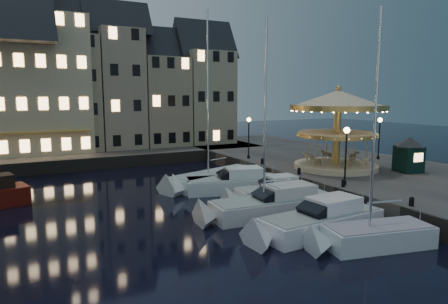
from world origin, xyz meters
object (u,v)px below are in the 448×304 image
bollard_d (262,161)px  carousel (338,114)px  bollard_a (412,201)px  motorboat_c (270,206)px  ticket_kiosk (409,148)px  motorboat_b (317,223)px  motorboat_e (228,184)px  bollard_c (299,171)px  motorboat_d (268,195)px  bollard_b (343,183)px  streetlamp_c (249,132)px  motorboat_f (211,180)px  streetlamp_d (379,132)px  motorboat_a (369,238)px  streetlamp_b (346,147)px

bollard_d → carousel: bearing=-47.2°
bollard_a → motorboat_c: 8.35m
motorboat_c → ticket_kiosk: 15.20m
motorboat_b → motorboat_e: same height
ticket_kiosk → bollard_a: bearing=-141.0°
bollard_c → motorboat_d: (-4.48, -2.20, -0.97)m
bollard_a → motorboat_e: size_ratio=0.07×
bollard_b → motorboat_d: motorboat_d is taller
streetlamp_c → motorboat_f: motorboat_f is taller
bollard_a → motorboat_f: (-5.73, 15.22, -1.07)m
streetlamp_d → bollard_d: bearing=165.9°
bollard_a → bollard_c: size_ratio=1.00×
motorboat_a → motorboat_e: size_ratio=1.26×
streetlamp_c → motorboat_c: (-6.67, -13.84, -3.34)m
streetlamp_c → bollard_a: size_ratio=7.32×
motorboat_a → bollard_b: bearing=55.0°
streetlamp_c → streetlamp_b: bearing=-90.0°
motorboat_b → carousel: bearing=42.9°
streetlamp_c → motorboat_b: bearing=-109.3°
bollard_a → motorboat_b: size_ratio=0.07×
motorboat_a → ticket_kiosk: (13.48, 8.29, 2.78)m
bollard_a → carousel: 12.80m
ticket_kiosk → motorboat_a: bearing=-148.4°
motorboat_d → ticket_kiosk: bearing=-5.0°
motorboat_c → ticket_kiosk: motorboat_c is taller
streetlamp_b → streetlamp_d: bearing=31.8°
bollard_d → motorboat_d: motorboat_d is taller
motorboat_c → motorboat_f: bearing=88.0°
streetlamp_d → motorboat_c: motorboat_c is taller
motorboat_d → motorboat_e: size_ratio=0.74×
carousel → streetlamp_b: bearing=-127.4°
bollard_b → motorboat_f: 11.33m
streetlamp_b → motorboat_f: (-6.33, 9.22, -3.49)m
streetlamp_d → ticket_kiosk: (-3.07, -5.85, -0.71)m
streetlamp_c → motorboat_a: bearing=-104.3°
streetlamp_c → carousel: (3.91, -8.38, 2.04)m
carousel → bollard_a: bearing=-112.1°
bollard_a → bollard_d: size_ratio=1.00×
bollard_a → bollard_d: 16.00m
carousel → bollard_b: bearing=-128.8°
bollard_c → motorboat_e: bearing=158.9°
bollard_b → bollard_c: same height
bollard_c → ticket_kiosk: ticket_kiosk is taller
motorboat_b → carousel: 14.85m
bollard_b → bollard_c: 5.00m
motorboat_b → ticket_kiosk: (14.45, 5.43, 2.67)m
motorboat_d → motorboat_e: bearing=102.6°
carousel → motorboat_c: bearing=-152.7°
motorboat_c → streetlamp_c: bearing=64.3°
motorboat_a → motorboat_b: motorboat_a is taller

